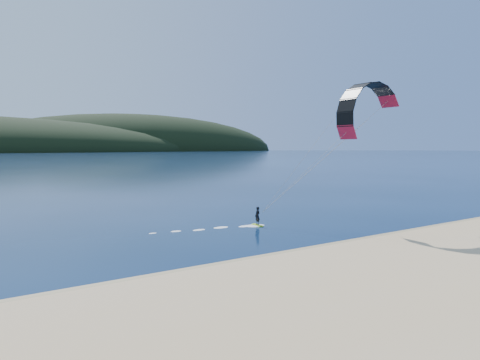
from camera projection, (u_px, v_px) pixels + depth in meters
name	position (u px, v px, depth m)	size (l,w,h in m)	color
ground	(298.00, 282.00, 23.56)	(1800.00, 1800.00, 0.00)	#071B36
wet_sand	(253.00, 263.00, 27.31)	(220.00, 2.50, 0.10)	#998559
kitesurfer_near	(363.00, 123.00, 41.04)	(24.57, 7.87, 14.94)	#ADE61B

